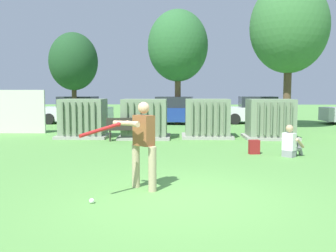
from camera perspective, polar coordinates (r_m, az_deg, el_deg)
The scene contains 16 objects.
ground_plane at distance 7.11m, azimuth 1.21°, elevation -10.69°, with size 96.00×96.00×0.00m, color #5B9947.
transformer_west at distance 16.36m, azimuth -12.58°, elevation 1.07°, with size 2.10×1.70×1.62m.
transformer_mid_west at distance 15.70m, azimuth -3.51°, elevation 1.01°, with size 2.10×1.70×1.62m.
transformer_mid_east at distance 16.02m, azimuth 5.86°, elevation 1.08°, with size 2.10×1.70×1.62m.
transformer_east at distance 16.16m, azimuth 15.03°, elevation 0.96°, with size 2.10×1.70×1.62m.
park_bench at distance 14.95m, azimuth -5.77°, elevation -0.19°, with size 1.84×0.69×0.92m.
batter at distance 7.49m, azimuth -3.96°, elevation -2.25°, with size 1.27×1.36×1.74m.
sports_ball at distance 6.88m, azimuth -11.35°, elevation -10.94°, with size 0.09×0.09×0.09m, color white.
seated_spectator at distance 11.92m, azimuth 17.92°, elevation -2.59°, with size 0.74×0.74×0.96m.
backpack at distance 12.14m, azimuth 12.76°, elevation -3.10°, with size 0.34×0.29×0.44m.
tree_left at distance 22.55m, azimuth -13.97°, elevation 9.32°, with size 2.75×2.75×5.25m.
tree_center_left at distance 22.33m, azimuth 1.49°, elevation 11.88°, with size 3.45×3.45×6.59m.
tree_center_right at distance 20.88m, azimuth 17.67°, elevation 13.91°, with size 3.95×3.95×7.54m.
parked_car_leftmost at distance 23.54m, azimuth -13.56°, elevation 2.21°, with size 4.34×2.21×1.62m.
parked_car_left_of_center at distance 22.47m, azimuth 0.70°, elevation 2.22°, with size 4.35×2.23×1.62m.
parked_car_right_of_center at distance 23.56m, azimuth 12.96°, elevation 2.22°, with size 4.22×1.96×1.62m.
Camera 1 is at (0.07, -6.83, 1.96)m, focal length 40.70 mm.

